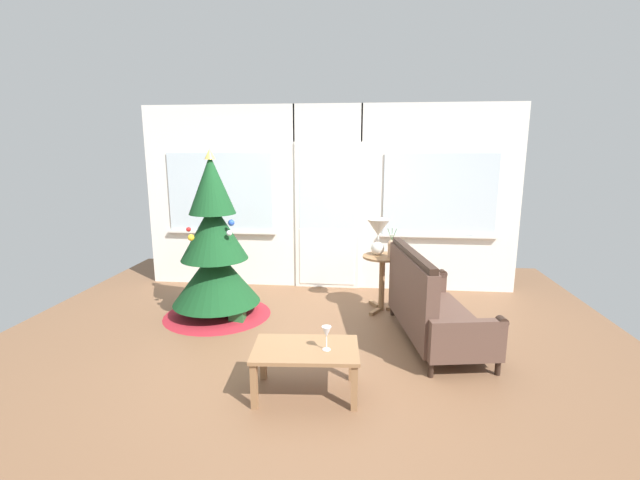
{
  "coord_description": "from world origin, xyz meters",
  "views": [
    {
      "loc": [
        0.51,
        -3.95,
        1.94
      ],
      "look_at": [
        0.05,
        0.55,
        1.0
      ],
      "focal_mm": 24.42,
      "sensor_mm": 36.0,
      "label": 1
    }
  ],
  "objects": [
    {
      "name": "back_wall_with_door",
      "position": [
        0.0,
        2.08,
        1.28
      ],
      "size": [
        5.2,
        0.14,
        2.55
      ],
      "color": "white",
      "rests_on": "ground"
    },
    {
      "name": "christmas_tree",
      "position": [
        -1.21,
        0.83,
        0.73
      ],
      "size": [
        1.27,
        1.27,
        1.96
      ],
      "color": "#4C331E",
      "rests_on": "ground"
    },
    {
      "name": "coffee_table",
      "position": [
        0.07,
        -0.77,
        0.34
      ],
      "size": [
        0.87,
        0.58,
        0.4
      ],
      "color": "#8E6642",
      "rests_on": "ground"
    },
    {
      "name": "flower_vase",
      "position": [
        0.85,
        1.13,
        0.8
      ],
      "size": [
        0.11,
        0.1,
        0.35
      ],
      "color": "tan",
      "rests_on": "side_table"
    },
    {
      "name": "table_lamp",
      "position": [
        0.69,
        1.23,
        0.97
      ],
      "size": [
        0.28,
        0.28,
        0.44
      ],
      "color": "silver",
      "rests_on": "side_table"
    },
    {
      "name": "gift_box",
      "position": [
        -0.91,
        0.62,
        0.08
      ],
      "size": [
        0.17,
        0.15,
        0.17
      ],
      "primitive_type": "cube",
      "color": "#266633",
      "rests_on": "ground"
    },
    {
      "name": "settee_sofa",
      "position": [
        1.18,
        0.34,
        0.38
      ],
      "size": [
        0.94,
        1.66,
        0.96
      ],
      "color": "black",
      "rests_on": "ground"
    },
    {
      "name": "side_table",
      "position": [
        0.75,
        1.19,
        0.49
      ],
      "size": [
        0.5,
        0.48,
        0.69
      ],
      "color": "#8E6642",
      "rests_on": "ground"
    },
    {
      "name": "ground_plane",
      "position": [
        0.0,
        0.0,
        0.0
      ],
      "size": [
        6.76,
        6.76,
        0.0
      ],
      "primitive_type": "plane",
      "color": "brown"
    },
    {
      "name": "wine_glass",
      "position": [
        0.24,
        -0.79,
        0.54
      ],
      "size": [
        0.08,
        0.08,
        0.2
      ],
      "color": "silver",
      "rests_on": "coffee_table"
    }
  ]
}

